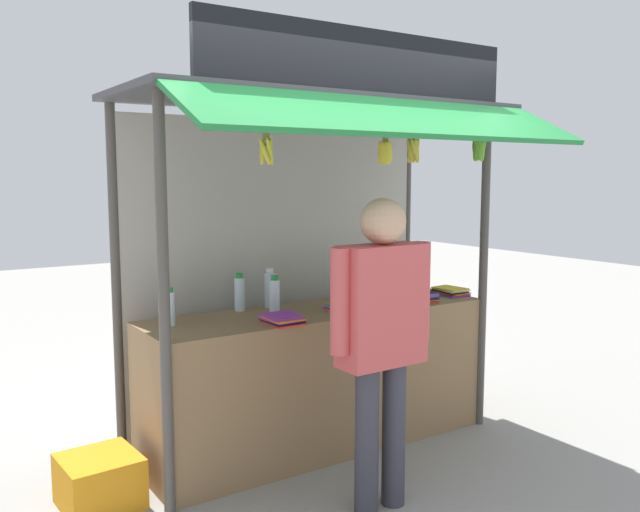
% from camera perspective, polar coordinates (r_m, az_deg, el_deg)
% --- Properties ---
extents(ground_plane, '(20.00, 20.00, 0.00)m').
position_cam_1_polar(ground_plane, '(4.59, 0.00, -15.77)').
color(ground_plane, gray).
extents(stall_counter, '(2.32, 0.63, 0.91)m').
position_cam_1_polar(stall_counter, '(4.44, 0.00, -10.36)').
color(stall_counter, olive).
rests_on(stall_counter, ground).
extents(stall_structure, '(2.52, 1.56, 2.59)m').
position_cam_1_polar(stall_structure, '(4.36, -1.00, 4.30)').
color(stall_structure, '#4C4742').
rests_on(stall_structure, ground).
extents(water_bottle_front_right, '(0.07, 0.07, 0.26)m').
position_cam_1_polar(water_bottle_front_right, '(4.45, 2.83, -2.72)').
color(water_bottle_front_right, silver).
rests_on(water_bottle_front_right, stall_counter).
extents(water_bottle_back_right, '(0.07, 0.07, 0.26)m').
position_cam_1_polar(water_bottle_back_right, '(4.39, -4.32, -2.83)').
color(water_bottle_back_right, silver).
rests_on(water_bottle_back_right, stall_counter).
extents(water_bottle_rear_center, '(0.06, 0.06, 0.23)m').
position_cam_1_polar(water_bottle_rear_center, '(3.94, -12.73, -4.35)').
color(water_bottle_rear_center, silver).
rests_on(water_bottle_rear_center, stall_counter).
extents(water_bottle_right, '(0.07, 0.07, 0.24)m').
position_cam_1_polar(water_bottle_right, '(4.19, -3.91, -3.41)').
color(water_bottle_right, silver).
rests_on(water_bottle_right, stall_counter).
extents(water_bottle_mid_left, '(0.06, 0.06, 0.23)m').
position_cam_1_polar(water_bottle_mid_left, '(4.82, 7.15, -2.17)').
color(water_bottle_mid_left, silver).
rests_on(water_bottle_mid_left, stall_counter).
extents(water_bottle_back_left, '(0.07, 0.07, 0.24)m').
position_cam_1_polar(water_bottle_back_left, '(4.30, -6.88, -3.18)').
color(water_bottle_back_left, silver).
rests_on(water_bottle_back_left, stall_counter).
extents(magazine_stack_mid_right, '(0.22, 0.31, 0.03)m').
position_cam_1_polar(magazine_stack_mid_right, '(4.26, 2.50, -4.55)').
color(magazine_stack_mid_right, yellow).
rests_on(magazine_stack_mid_right, stall_counter).
extents(magazine_stack_center, '(0.24, 0.31, 0.08)m').
position_cam_1_polar(magazine_stack_center, '(4.66, 8.06, -3.36)').
color(magazine_stack_center, red).
rests_on(magazine_stack_center, stall_counter).
extents(magazine_stack_front_left, '(0.20, 0.25, 0.05)m').
position_cam_1_polar(magazine_stack_front_left, '(4.94, 11.15, -2.97)').
color(magazine_stack_front_left, purple).
rests_on(magazine_stack_front_left, stall_counter).
extents(magazine_stack_far_right, '(0.21, 0.25, 0.05)m').
position_cam_1_polar(magazine_stack_far_right, '(3.93, -3.23, -5.42)').
color(magazine_stack_far_right, red).
rests_on(magazine_stack_far_right, stall_counter).
extents(banana_bunch_inner_right, '(0.09, 0.10, 0.28)m').
position_cam_1_polar(banana_bunch_inner_right, '(3.56, -4.61, 9.03)').
color(banana_bunch_inner_right, '#332D23').
extents(banana_bunch_inner_left, '(0.10, 0.10, 0.26)m').
position_cam_1_polar(banana_bunch_inner_left, '(4.16, 7.99, 8.98)').
color(banana_bunch_inner_left, '#332D23').
extents(banana_bunch_leftmost, '(0.10, 0.10, 0.25)m').
position_cam_1_polar(banana_bunch_leftmost, '(4.55, 13.44, 8.84)').
color(banana_bunch_leftmost, '#332D23').
extents(banana_bunch_rightmost, '(0.10, 0.10, 0.27)m').
position_cam_1_polar(banana_bunch_rightmost, '(4.01, 5.58, 8.81)').
color(banana_bunch_rightmost, '#332D23').
extents(vendor_person, '(0.63, 0.24, 1.66)m').
position_cam_1_polar(vendor_person, '(3.48, 5.30, -5.95)').
color(vendor_person, '#383842').
rests_on(vendor_person, ground).
extents(plastic_crate, '(0.42, 0.42, 0.28)m').
position_cam_1_polar(plastic_crate, '(3.96, -18.33, -17.81)').
color(plastic_crate, orange).
rests_on(plastic_crate, ground).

